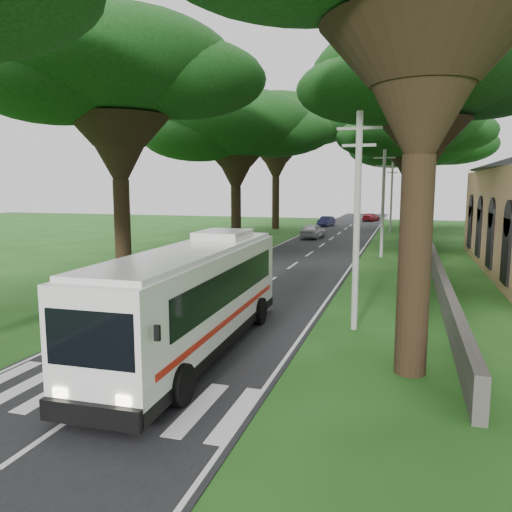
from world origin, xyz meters
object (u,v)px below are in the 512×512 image
object	(u,v)px
pedestrian	(73,296)
distant_car_b	(326,221)
distant_car_a	(313,231)
coach_bus	(195,296)
distant_car_c	(371,217)
pole_mid	(383,202)
pole_near	(357,218)
pole_far	(391,196)

from	to	relation	value
pedestrian	distant_car_b	bearing A→B (deg)	3.19
distant_car_a	distant_car_b	distance (m)	15.98
coach_bus	distant_car_c	size ratio (longest dim) A/B	2.85
pole_mid	distant_car_c	distance (m)	39.17
pole_mid	coach_bus	xyz separation A→B (m)	(-4.70, -24.03, -2.34)
pole_near	distant_car_b	bearing A→B (deg)	100.13
coach_bus	pedestrian	size ratio (longest dim) A/B	7.40
pole_mid	distant_car_b	distance (m)	29.08
pole_mid	distant_car_a	xyz separation A→B (m)	(-7.36, 11.65, -3.39)
distant_car_b	pedestrian	size ratio (longest dim) A/B	2.49
pole_near	distant_car_a	world-z (taller)	pole_near
pole_mid	coach_bus	bearing A→B (deg)	-101.07
distant_car_b	distant_car_c	world-z (taller)	distant_car_b
distant_car_c	pedestrian	xyz separation A→B (m)	(-8.07, -60.00, 0.16)
coach_bus	distant_car_b	xyz separation A→B (m)	(-3.80, 51.62, -1.16)
pole_near	distant_car_c	size ratio (longest dim) A/B	1.96
pole_far	pole_mid	bearing A→B (deg)	-90.00
pole_mid	pedestrian	distance (m)	24.33
pole_near	pole_far	xyz separation A→B (m)	(0.00, 40.00, 0.00)
pole_far	pedestrian	distance (m)	42.87
coach_bus	distant_car_b	size ratio (longest dim) A/B	2.98
pole_near	coach_bus	distance (m)	6.62
pole_near	distant_car_c	distance (m)	59.06
coach_bus	distant_car_c	bearing A→B (deg)	87.36
distant_car_a	pole_mid	bearing A→B (deg)	128.56
pole_near	pole_far	size ratio (longest dim) A/B	1.00
distant_car_b	pedestrian	distance (m)	48.84
distant_car_c	pedestrian	distance (m)	60.54
coach_bus	pedestrian	xyz separation A→B (m)	(-6.84, 2.88, -1.05)
distant_car_c	distant_car_a	bearing A→B (deg)	97.81
pole_far	distant_car_a	world-z (taller)	pole_far
pole_mid	distant_car_c	world-z (taller)	pole_mid
pole_far	coach_bus	xyz separation A→B (m)	(-4.70, -44.03, -2.34)
distant_car_a	distant_car_b	xyz separation A→B (m)	(-1.14, 15.94, -0.11)
coach_bus	distant_car_a	xyz separation A→B (m)	(-2.66, 35.68, -1.05)
pole_far	distant_car_a	size ratio (longest dim) A/B	1.80
distant_car_b	distant_car_c	xyz separation A→B (m)	(5.03, 11.26, -0.05)
pole_mid	distant_car_a	bearing A→B (deg)	122.28
pole_far	distant_car_a	xyz separation A→B (m)	(-7.36, -8.35, -3.39)
distant_car_b	distant_car_a	bearing A→B (deg)	-76.97
distant_car_c	pole_far	bearing A→B (deg)	116.38
distant_car_b	coach_bus	bearing A→B (deg)	-76.84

